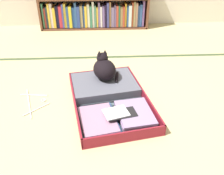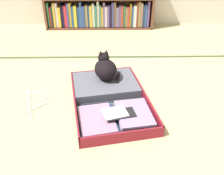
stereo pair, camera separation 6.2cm
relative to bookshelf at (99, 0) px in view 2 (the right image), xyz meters
The scene contains 6 objects.
ground_plane 2.29m from the bookshelf, 86.97° to the right, with size 10.00×10.00×0.00m, color tan.
tatami_border 1.17m from the bookshelf, 83.80° to the right, with size 4.80×0.05×0.00m.
bookshelf is the anchor object (origin of this frame).
open_suitcase 2.01m from the bookshelf, 85.90° to the right, with size 0.76×1.03×0.09m.
black_cat 1.75m from the bookshelf, 86.42° to the right, with size 0.27×0.30×0.26m.
clothes_hanger 2.08m from the bookshelf, 104.34° to the right, with size 0.28×0.43×0.01m.
Camera 2 is at (0.02, -1.47, 1.22)m, focal length 39.07 mm.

